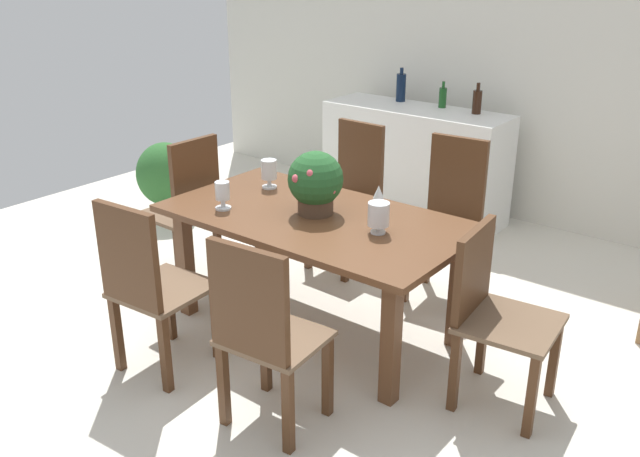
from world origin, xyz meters
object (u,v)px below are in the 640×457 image
object	(u,v)px
chair_far_left	(352,190)
wine_bottle_green	(477,101)
crystal_vase_left	(269,171)
flower_centerpiece	(316,182)
potted_plant_floor	(166,176)
kitchen_counter	(414,163)
crystal_vase_center_near	(223,193)
wine_bottle_tall	(401,87)
wine_bottle_clear	(443,97)
chair_head_end	(187,204)
chair_far_right	(450,212)
dining_table	(316,231)
crystal_vase_right	(379,215)
chair_near_left	(147,282)
wine_glass	(379,193)
chair_foot_end	(492,307)
chair_near_right	(262,329)

from	to	relation	value
chair_far_left	wine_bottle_green	size ratio (longest dim) A/B	4.21
crystal_vase_left	wine_bottle_green	xyz separation A→B (m)	(0.46, 1.97, 0.19)
flower_centerpiece	potted_plant_floor	size ratio (longest dim) A/B	0.56
kitchen_counter	potted_plant_floor	size ratio (longest dim) A/B	2.38
crystal_vase_center_near	wine_bottle_tall	distance (m)	2.50
wine_bottle_clear	wine_bottle_tall	xyz separation A→B (m)	(-0.41, 0.00, 0.04)
chair_head_end	crystal_vase_center_near	size ratio (longest dim) A/B	6.10
chair_far_right	wine_bottle_tall	xyz separation A→B (m)	(-1.21, 1.30, 0.49)
dining_table	flower_centerpiece	xyz separation A→B (m)	(-0.02, 0.02, 0.29)
crystal_vase_right	crystal_vase_center_near	bearing A→B (deg)	-164.56
potted_plant_floor	chair_head_end	bearing A→B (deg)	-32.79
chair_far_right	crystal_vase_left	distance (m)	1.21
chair_near_left	wine_glass	bearing A→B (deg)	-121.49
wine_bottle_green	crystal_vase_center_near	bearing A→B (deg)	-99.73
chair_foot_end	crystal_vase_right	bearing A→B (deg)	83.74
chair_far_right	wine_bottle_clear	distance (m)	1.58
chair_near_left	wine_bottle_tall	world-z (taller)	wine_bottle_tall
chair_foot_end	crystal_vase_left	bearing A→B (deg)	77.22
chair_far_left	wine_glass	world-z (taller)	chair_far_left
flower_centerpiece	crystal_vase_center_near	distance (m)	0.56
flower_centerpiece	crystal_vase_right	distance (m)	0.46
chair_near_right	crystal_vase_right	size ratio (longest dim) A/B	5.73
chair_near_right	flower_centerpiece	world-z (taller)	flower_centerpiece
crystal_vase_center_near	wine_bottle_green	distance (m)	2.47
chair_head_end	crystal_vase_right	bearing A→B (deg)	91.44
chair_head_end	flower_centerpiece	size ratio (longest dim) A/B	2.77
chair_head_end	dining_table	bearing A→B (deg)	91.51
crystal_vase_left	wine_bottle_tall	distance (m)	2.04
chair_foot_end	chair_far_right	world-z (taller)	chair_far_right
chair_near_right	wine_bottle_tall	world-z (taller)	wine_bottle_tall
chair_near_left	wine_bottle_tall	xyz separation A→B (m)	(-0.42, 3.13, 0.51)
chair_near_left	chair_near_right	bearing A→B (deg)	176.47
crystal_vase_right	wine_bottle_clear	size ratio (longest dim) A/B	0.80
wine_glass	chair_far_left	bearing A→B (deg)	135.52
chair_far_left	chair_foot_end	size ratio (longest dim) A/B	1.13
dining_table	potted_plant_floor	bearing A→B (deg)	162.69
chair_far_left	wine_bottle_tall	distance (m)	1.45
chair_near_right	kitchen_counter	xyz separation A→B (m)	(-0.97, 2.96, -0.08)
chair_near_left	crystal_vase_right	xyz separation A→B (m)	(0.83, 0.92, 0.29)
dining_table	flower_centerpiece	size ratio (longest dim) A/B	4.82
dining_table	potted_plant_floor	xyz separation A→B (m)	(-2.17, 0.68, -0.26)
chair_near_left	dining_table	bearing A→B (deg)	-117.41
crystal_vase_left	wine_bottle_green	world-z (taller)	wine_bottle_green
crystal_vase_left	wine_bottle_clear	bearing A→B (deg)	86.12
dining_table	chair_far_right	size ratio (longest dim) A/B	1.68
chair_near_right	wine_bottle_tall	xyz separation A→B (m)	(-1.23, 3.12, 0.51)
chair_near_left	wine_bottle_tall	distance (m)	3.20
wine_bottle_tall	chair_near_left	bearing A→B (deg)	-82.34
chair_far_left	potted_plant_floor	xyz separation A→B (m)	(-1.77, -0.24, -0.19)
chair_near_right	chair_far_left	distance (m)	2.00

